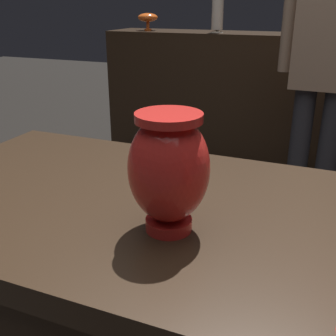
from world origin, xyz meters
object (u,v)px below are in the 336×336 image
at_px(shelf_vase_center, 298,26).
at_px(visitor_center_back, 326,60).
at_px(shelf_vase_left, 218,13).
at_px(vase_centerpiece, 169,169).
at_px(shelf_vase_far_left, 148,18).

distance_m(shelf_vase_center, visitor_center_back, 0.68).
bearing_deg(shelf_vase_left, shelf_vase_center, 6.49).
relative_size(vase_centerpiece, shelf_vase_far_left, 1.50).
distance_m(shelf_vase_left, visitor_center_back, 0.96).
bearing_deg(shelf_vase_left, visitor_center_back, -37.90).
xyz_separation_m(shelf_vase_center, shelf_vase_far_left, (-1.04, -0.05, 0.03)).
height_order(shelf_vase_far_left, visitor_center_back, visitor_center_back).
height_order(vase_centerpiece, shelf_vase_center, shelf_vase_center).
xyz_separation_m(vase_centerpiece, shelf_vase_far_left, (-1.08, 2.25, 0.16)).
distance_m(shelf_vase_center, shelf_vase_far_left, 1.04).
xyz_separation_m(shelf_vase_left, visitor_center_back, (0.74, -0.57, -0.21)).
bearing_deg(shelf_vase_center, vase_centerpiece, -89.03).
distance_m(shelf_vase_center, shelf_vase_left, 0.53).
xyz_separation_m(shelf_vase_center, visitor_center_back, (0.22, -0.63, -0.13)).
distance_m(shelf_vase_far_left, shelf_vase_left, 0.52).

